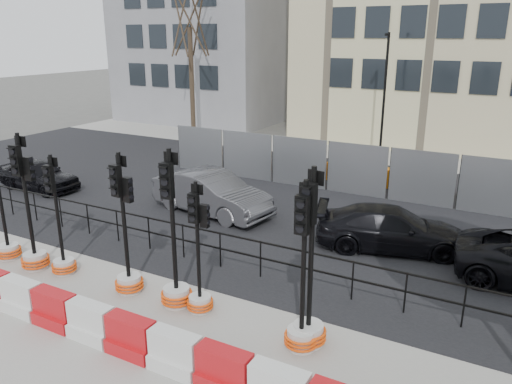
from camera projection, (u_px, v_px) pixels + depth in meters
The scene contains 21 objects.
ground at pixel (194, 287), 12.25m from camera, with size 120.00×120.00×0.00m, color #51514C.
sidewalk_near at pixel (105, 351), 9.74m from camera, with size 40.00×6.00×0.02m, color gray.
road at pixel (306, 204), 18.11m from camera, with size 40.00×14.00×0.03m, color black.
sidewalk_far at pixel (375, 154), 25.65m from camera, with size 40.00×4.00×0.02m, color gray.
building_grey at pixel (209, 18), 34.91m from camera, with size 11.00×9.06×14.00m.
kerb_railing at pixel (220, 244), 13.05m from camera, with size 18.00×0.04×1.00m.
heras_fencing at pixel (334, 169), 20.25m from camera, with size 14.33×1.72×2.00m.
lamp_post_far at pixel (384, 94), 23.59m from camera, with size 0.12×0.56×6.00m.
tree_bare_far at pixel (189, 20), 28.22m from camera, with size 2.00×2.00×9.00m.
barrier_row at pixel (111, 330), 9.80m from camera, with size 16.75×0.50×0.80m.
traffic_signal_a at pixel (6, 235), 13.58m from camera, with size 0.65×0.65×3.32m.
traffic_signal_b at pixel (32, 238), 12.93m from camera, with size 0.72×0.72×3.63m.
traffic_signal_c at pixel (62, 250), 12.72m from camera, with size 0.62×0.62×3.16m.
traffic_signal_d at pixel (127, 261), 11.75m from camera, with size 0.68×0.68×3.44m.
traffic_signal_e at pixel (175, 275), 11.19m from camera, with size 0.72×0.72×3.66m.
traffic_signal_f at pixel (199, 282), 10.96m from camera, with size 0.60×0.60×3.02m.
traffic_signal_g at pixel (302, 316), 9.64m from camera, with size 0.68×0.68×3.47m.
traffic_signal_h at pixel (309, 311), 9.75m from camera, with size 0.72×0.72×3.68m.
car_a at pixel (38, 175), 19.72m from camera, with size 3.62×1.53×1.22m, color black.
car_b at pixel (212, 193), 17.06m from camera, with size 4.63×2.26×1.46m, color #424247.
car_c at pixel (392, 229), 14.21m from camera, with size 4.60×2.86×1.24m, color black.
Camera 1 is at (6.57, -8.92, 5.93)m, focal length 35.00 mm.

